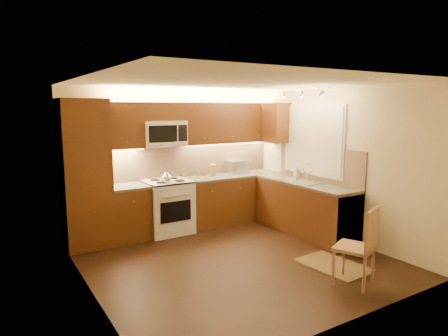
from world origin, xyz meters
TOP-DOWN VIEW (x-y plane):
  - floor at (0.00, 0.00)m, footprint 4.00×4.00m
  - ceiling at (0.00, 0.00)m, footprint 4.00×4.00m
  - wall_back at (0.00, 2.00)m, footprint 4.00×0.01m
  - wall_front at (0.00, -2.00)m, footprint 4.00×0.01m
  - wall_left at (-2.00, 0.00)m, footprint 0.01×4.00m
  - wall_right at (2.00, 0.00)m, footprint 0.01×4.00m
  - pantry at (-1.65, 1.70)m, footprint 0.70×0.60m
  - base_cab_back_left at (-0.99, 1.70)m, footprint 0.62×0.60m
  - counter_back_left at (-0.99, 1.70)m, footprint 0.62×0.60m
  - base_cab_back_right at (1.04, 1.70)m, footprint 1.92×0.60m
  - counter_back_right at (1.04, 1.70)m, footprint 1.92×0.60m
  - base_cab_right at (1.70, 0.40)m, footprint 0.60×2.00m
  - counter_right at (1.70, 0.40)m, footprint 0.60×2.00m
  - dishwasher at (1.70, -0.30)m, footprint 0.58×0.60m
  - backsplash_back at (0.35, 1.99)m, footprint 3.30×0.02m
  - backsplash_right at (1.99, 0.40)m, footprint 0.02×2.00m
  - upper_cab_back_left at (-0.99, 1.82)m, footprint 0.62×0.35m
  - upper_cab_back_right at (1.04, 1.82)m, footprint 1.92×0.35m
  - upper_cab_bridge at (-0.30, 1.82)m, footprint 0.76×0.35m
  - upper_cab_right_corner at (1.82, 1.40)m, footprint 0.35×0.50m
  - stove at (-0.30, 1.68)m, footprint 0.76×0.65m
  - microwave at (-0.30, 1.81)m, footprint 0.76×0.38m
  - window_frame at (1.99, 0.55)m, footprint 0.03×1.44m
  - window_blinds at (1.97, 0.55)m, footprint 0.02×1.36m
  - sink at (1.70, 0.55)m, footprint 0.52×0.86m
  - faucet at (1.88, 0.55)m, footprint 0.20×0.04m
  - track_light_bar at (1.55, 0.40)m, footprint 0.04×1.20m
  - kettle at (-0.40, 1.48)m, footprint 0.22×0.22m
  - toaster_oven at (1.25, 1.84)m, footprint 0.42×0.32m
  - knife_block at (0.68, 1.81)m, footprint 0.15×0.18m
  - spice_jar_a at (0.14, 1.94)m, footprint 0.06×0.06m
  - spice_jar_b at (0.14, 1.88)m, footprint 0.05×0.05m
  - spice_jar_c at (0.41, 1.86)m, footprint 0.06×0.06m
  - spice_jar_d at (0.53, 1.88)m, footprint 0.06×0.06m
  - soap_bottle at (1.94, 0.89)m, footprint 0.09×0.09m
  - rug at (1.04, -0.90)m, footprint 0.71×0.99m
  - dining_chair at (0.81, -1.42)m, footprint 0.57×0.57m

SIDE VIEW (x-z plane):
  - floor at x=0.00m, z-range -0.01..0.01m
  - rug at x=1.04m, z-range 0.00..0.01m
  - base_cab_back_left at x=-0.99m, z-range 0.00..0.86m
  - base_cab_back_right at x=1.04m, z-range 0.00..0.86m
  - base_cab_right at x=1.70m, z-range 0.00..0.86m
  - dishwasher at x=1.70m, z-range 0.01..0.85m
  - stove at x=-0.30m, z-range 0.00..0.92m
  - dining_chair at x=0.81m, z-range 0.00..0.98m
  - counter_back_left at x=-0.99m, z-range 0.86..0.90m
  - counter_back_right at x=1.04m, z-range 0.86..0.90m
  - counter_right at x=1.70m, z-range 0.86..0.90m
  - spice_jar_d at x=0.53m, z-range 0.90..0.98m
  - spice_jar_a at x=0.14m, z-range 0.90..0.99m
  - spice_jar_b at x=0.14m, z-range 0.90..0.99m
  - spice_jar_c at x=0.41m, z-range 0.90..1.00m
  - sink at x=1.70m, z-range 0.90..1.05m
  - soap_bottle at x=1.94m, z-range 0.90..1.10m
  - knife_block at x=0.68m, z-range 0.90..1.11m
  - toaster_oven at x=1.25m, z-range 0.90..1.15m
  - kettle at x=-0.40m, z-range 0.92..1.14m
  - faucet at x=1.88m, z-range 0.90..1.20m
  - pantry at x=-1.65m, z-range 0.00..2.30m
  - backsplash_back at x=0.35m, z-range 0.90..1.50m
  - backsplash_right at x=1.99m, z-range 0.90..1.50m
  - wall_back at x=0.00m, z-range 0.00..2.50m
  - wall_front at x=0.00m, z-range 0.00..2.50m
  - wall_left at x=-2.00m, z-range 0.00..2.50m
  - wall_right at x=2.00m, z-range 0.00..2.50m
  - window_frame at x=1.99m, z-range 0.98..2.22m
  - window_blinds at x=1.97m, z-range 1.02..2.18m
  - microwave at x=-0.30m, z-range 1.50..1.94m
  - upper_cab_back_left at x=-0.99m, z-range 1.50..2.25m
  - upper_cab_back_right at x=1.04m, z-range 1.50..2.25m
  - upper_cab_right_corner at x=1.82m, z-range 1.50..2.25m
  - upper_cab_bridge at x=-0.30m, z-range 1.94..2.25m
  - track_light_bar at x=1.55m, z-range 2.44..2.48m
  - ceiling at x=0.00m, z-range 2.50..2.50m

